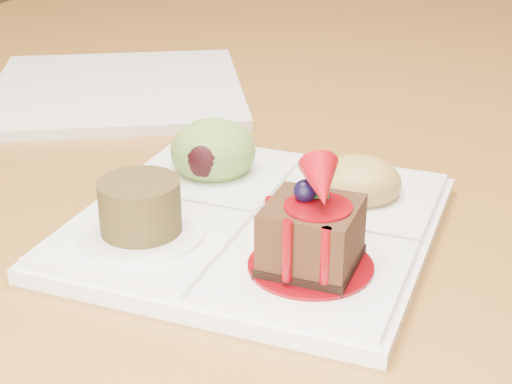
# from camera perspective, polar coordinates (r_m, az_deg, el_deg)

# --- Properties ---
(dining_table) EXTENTS (1.00, 1.80, 0.75)m
(dining_table) POSITION_cam_1_polar(r_m,az_deg,el_deg) (1.00, -2.82, 4.57)
(dining_table) COLOR #926025
(dining_table) RESTS_ON ground
(sampler_plate) EXTENTS (0.29, 0.29, 0.10)m
(sampler_plate) POSITION_cam_1_polar(r_m,az_deg,el_deg) (0.60, -0.05, -1.11)
(sampler_plate) COLOR white
(sampler_plate) RESTS_ON dining_table
(second_plate) EXTENTS (0.37, 0.37, 0.01)m
(second_plate) POSITION_cam_1_polar(r_m,az_deg,el_deg) (0.93, -10.04, 7.34)
(second_plate) COLOR white
(second_plate) RESTS_ON dining_table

